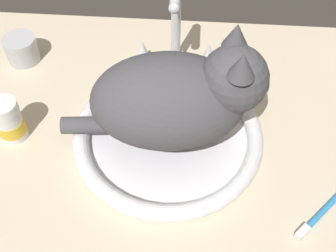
{
  "coord_description": "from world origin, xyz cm",
  "views": [
    {
      "loc": [
        1.82,
        -48.96,
        65.39
      ],
      "look_at": [
        -1.72,
        -2.22,
        7.0
      ],
      "focal_mm": 43.3,
      "sensor_mm": 36.0,
      "label": 1
    }
  ],
  "objects": [
    {
      "name": "cat",
      "position": [
        0.56,
        -2.0,
        14.79
      ],
      "size": [
        36.44,
        20.66,
        21.14
      ],
      "color": "#4C4C51",
      "rests_on": "sink_basin"
    },
    {
      "name": "countertop",
      "position": [
        0.0,
        0.0,
        1.5
      ],
      "size": [
        106.03,
        70.02,
        3.0
      ],
      "primitive_type": "cube",
      "color": "beige",
      "rests_on": "ground"
    },
    {
      "name": "pill_bottle",
      "position": [
        -31.31,
        -3.52,
        7.23
      ],
      "size": [
        5.37,
        5.37,
        9.11
      ],
      "color": "white",
      "rests_on": "countertop"
    },
    {
      "name": "sink_basin",
      "position": [
        -1.72,
        -2.22,
        4.38
      ],
      "size": [
        36.01,
        36.01,
        3.07
      ],
      "color": "white",
      "rests_on": "countertop"
    },
    {
      "name": "faucet",
      "position": [
        -1.72,
        18.86,
        10.82
      ],
      "size": [
        17.74,
        10.23,
        20.53
      ],
      "color": "silver",
      "rests_on": "countertop"
    },
    {
      "name": "toothbrush",
      "position": [
        26.03,
        -15.11,
        3.62
      ],
      "size": [
        12.69,
        13.11,
        1.7
      ],
      "color": "#338CD1",
      "rests_on": "countertop"
    },
    {
      "name": "metal_jar",
      "position": [
        -35.89,
        18.02,
        5.95
      ],
      "size": [
        7.24,
        7.24,
        5.87
      ],
      "color": "#B2B5BA",
      "rests_on": "countertop"
    }
  ]
}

